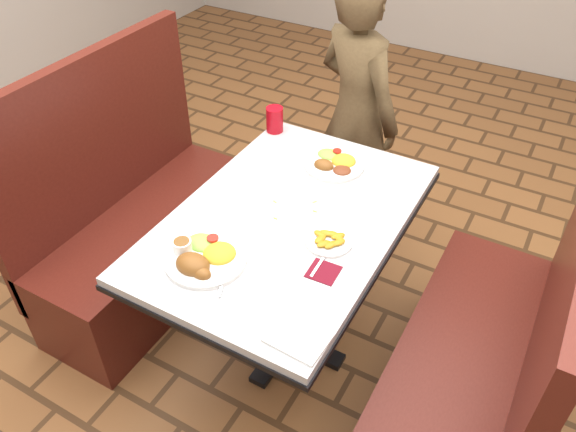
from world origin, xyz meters
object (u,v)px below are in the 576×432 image
Objects in this scene: far_dinner_plate at (335,161)px; red_tumbler at (275,119)px; near_dinner_plate at (203,254)px; booth_bench_left at (143,232)px; booth_bench_right at (474,370)px; diner_person at (356,115)px; dining_table at (288,235)px; plantain_plate at (329,240)px.

far_dinner_plate is 2.17× the size of red_tumbler.
far_dinner_plate is at bearing 79.33° from near_dinner_plate.
near_dinner_plate is (0.67, -0.35, 0.45)m from booth_bench_left.
booth_bench_left and booth_bench_right have the same top height.
near_dinner_plate is at bearing -100.67° from far_dinner_plate.
red_tumbler is at bearing 81.61° from diner_person.
dining_table is 0.91m from diner_person.
diner_person is 5.59× the size of far_dinner_plate.
diner_person is at bearing 103.47° from far_dinner_plate.
dining_table is at bearing 163.89° from plantain_plate.
booth_bench_right is 0.74m from plantain_plate.
diner_person is 0.52m from far_dinner_plate.
far_dinner_plate is at bearing 113.15° from plantain_plate.
diner_person reaches higher than booth_bench_left.
plantain_plate is (-0.60, -0.06, 0.43)m from booth_bench_right.
dining_table is 0.41m from far_dinner_plate.
near_dinner_plate is 0.76m from far_dinner_plate.
far_dinner_plate is 0.39m from red_tumbler.
red_tumbler is (-0.37, 0.12, 0.04)m from far_dinner_plate.
red_tumbler is at bearing 104.62° from near_dinner_plate.
booth_bench_left is 1.19m from diner_person.
dining_table is 1.01× the size of booth_bench_right.
booth_bench_right is at bearing -26.41° from far_dinner_plate.
far_dinner_plate reaches higher than dining_table.
booth_bench_right is at bearing 0.00° from booth_bench_left.
booth_bench_left is at bearing 151.96° from near_dinner_plate.
plantain_plate is (0.20, -0.06, 0.11)m from dining_table.
far_dinner_plate is (0.81, 0.39, 0.44)m from booth_bench_left.
plantain_plate is at bearing -174.48° from booth_bench_right.
booth_bench_left is 4.71× the size of far_dinner_plate.
booth_bench_left is 1.00m from far_dinner_plate.
diner_person is at bearing 57.34° from red_tumbler.
booth_bench_left reaches higher than plantain_plate.
dining_table is 4.75× the size of far_dinner_plate.
booth_bench_right is 0.99m from far_dinner_plate.
booth_bench_left is 7.01× the size of plantain_plate.
booth_bench_right is (0.80, 0.00, -0.32)m from dining_table.
red_tumbler is at bearing 134.38° from plantain_plate.
dining_table is 0.23m from plantain_plate.
diner_person reaches higher than booth_bench_right.
near_dinner_plate is at bearing -28.04° from booth_bench_left.
red_tumbler reaches higher than near_dinner_plate.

